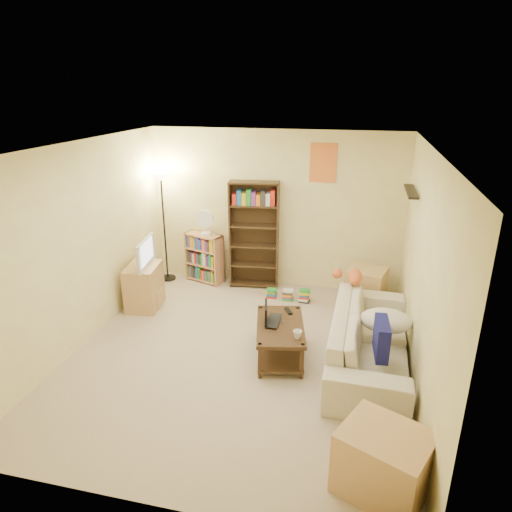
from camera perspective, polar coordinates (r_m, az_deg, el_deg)
name	(u,v)px	position (r m, az deg, el deg)	size (l,w,h in m)	color
room	(238,228)	(5.07, -2.28, 3.57)	(4.50, 4.54, 2.52)	tan
sofa	(370,339)	(5.58, 14.03, -9.99)	(0.93, 2.25, 0.65)	beige
navy_pillow	(381,338)	(5.02, 15.41, -9.90)	(0.43, 0.13, 0.38)	#141558
cream_blanket	(386,321)	(5.52, 15.92, -7.77)	(0.60, 0.43, 0.26)	beige
tabby_cat	(352,276)	(6.17, 11.89, -2.48)	(0.51, 0.19, 0.18)	#DC612E
coffee_table	(280,336)	(5.55, 3.02, -9.93)	(0.74, 1.09, 0.44)	#3C2917
laptop	(278,322)	(5.51, 2.75, -8.18)	(0.24, 0.37, 0.03)	black
laptop_screen	(266,313)	(5.45, 1.25, -7.09)	(0.01, 0.33, 0.22)	white
mug	(297,334)	(5.19, 5.20, -9.74)	(0.12, 0.12, 0.10)	white
tv_remote	(288,311)	(5.77, 4.07, -6.86)	(0.06, 0.18, 0.02)	black
tv_stand	(144,286)	(6.93, -13.80, -3.71)	(0.44, 0.61, 0.65)	tan
television	(141,253)	(6.74, -14.18, 0.38)	(0.18, 0.70, 0.40)	black
tall_bookshelf	(254,233)	(7.24, -0.25, 2.94)	(0.80, 0.35, 1.73)	#3F2818
short_bookshelf	(205,258)	(7.64, -6.45, -0.24)	(0.69, 0.45, 0.82)	tan
desk_fan	(205,221)	(7.38, -6.42, 4.31)	(0.29, 0.16, 0.43)	white
floor_lamp	(162,195)	(7.52, -11.68, 7.44)	(0.31, 0.31, 1.82)	black
side_table	(366,288)	(6.94, 13.56, -3.88)	(0.52, 0.52, 0.60)	tan
end_cabinet	(384,462)	(4.12, 15.66, -23.56)	(0.67, 0.56, 0.56)	tan
book_stacks	(290,295)	(7.04, 4.23, -4.85)	(0.69, 0.18, 0.20)	red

